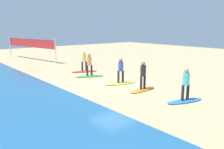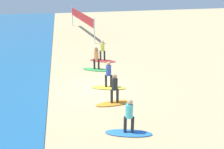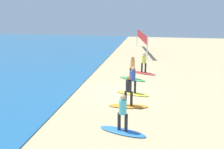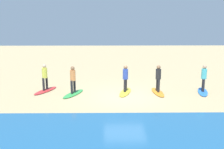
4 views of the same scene
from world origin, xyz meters
name	(u,v)px [view 1 (image 1 of 4)]	position (x,y,z in m)	size (l,w,h in m)	color
ground_plane	(113,85)	(0.00, 0.00, 0.00)	(60.00, 60.00, 0.00)	tan
surfboard_blue	(185,101)	(-4.87, -0.65, 0.04)	(2.10, 0.56, 0.09)	blue
surfer_blue	(186,82)	(-4.87, -0.65, 1.04)	(0.32, 0.45, 1.64)	#232328
surfboard_orange	(143,90)	(-2.06, -0.59, 0.04)	(2.10, 0.56, 0.09)	orange
surfer_orange	(143,73)	(-2.06, -0.59, 1.04)	(0.32, 0.46, 1.64)	#232328
surfboard_yellow	(121,83)	(-0.06, -0.62, 0.04)	(2.10, 0.56, 0.09)	yellow
surfer_yellow	(121,68)	(-0.06, -0.62, 1.04)	(0.32, 0.45, 1.64)	#232328
surfboard_green	(90,76)	(3.09, -0.31, 0.04)	(2.10, 0.56, 0.09)	green
surfer_green	(89,63)	(3.09, -0.31, 1.04)	(0.32, 0.43, 1.64)	#232328
surfboard_red	(84,71)	(4.93, -1.04, 0.04)	(2.10, 0.56, 0.09)	red
surfer_red	(84,60)	(4.93, -1.04, 1.04)	(0.32, 0.43, 1.64)	#232328
volleyball_net	(30,44)	(14.63, -0.27, 1.79)	(8.94, 1.78, 2.50)	silver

